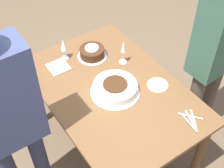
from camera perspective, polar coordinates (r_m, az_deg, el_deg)
name	(u,v)px	position (r m, az deg, el deg)	size (l,w,h in m)	color
ground_plane	(112,145)	(2.92, 0.00, -11.16)	(12.00, 12.00, 0.00)	brown
dining_table	(112,99)	(2.41, 0.00, -2.76)	(1.40, 0.94, 0.76)	brown
cake_center_white	(115,88)	(2.27, 0.57, -0.77)	(0.36, 0.36, 0.09)	white
cake_front_chocolate	(92,52)	(2.58, -3.67, 5.80)	(0.24, 0.24, 0.09)	white
wine_glass_near	(63,46)	(2.53, -8.87, 6.95)	(0.06, 0.06, 0.19)	silver
wine_glass_far	(123,48)	(2.45, 2.11, 6.54)	(0.06, 0.06, 0.22)	silver
dessert_plate_left	(158,85)	(2.37, 8.34, -0.17)	(0.16, 0.16, 0.01)	beige
fork_pile	(191,119)	(2.19, 14.25, -6.28)	(0.19, 0.12, 0.01)	silver
napkin_stack	(59,67)	(2.51, -9.74, 3.01)	(0.16, 0.15, 0.02)	silver
person_cutting	(218,46)	(2.40, 18.81, 6.55)	(0.24, 0.41, 1.69)	#4C4238
person_watching	(6,116)	(1.91, -18.77, -5.58)	(0.22, 0.40, 1.70)	#2D334C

